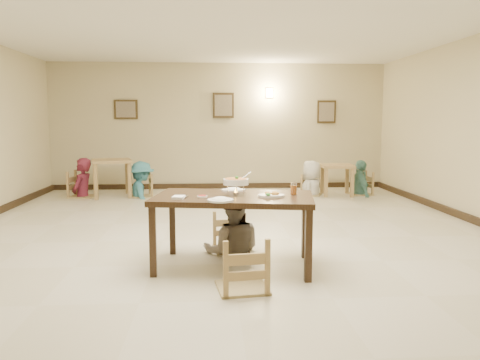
{
  "coord_description": "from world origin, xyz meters",
  "views": [
    {
      "loc": [
        -0.24,
        -6.32,
        1.64
      ],
      "look_at": [
        0.12,
        -0.75,
        0.93
      ],
      "focal_mm": 35.0,
      "sensor_mm": 36.0,
      "label": 1
    }
  ],
  "objects": [
    {
      "name": "floor",
      "position": [
        0.0,
        0.0,
        0.0
      ],
      "size": [
        10.0,
        10.0,
        0.0
      ],
      "primitive_type": "plane",
      "color": "beige",
      "rests_on": "ground"
    },
    {
      "name": "ceiling",
      "position": [
        0.0,
        0.0,
        3.0
      ],
      "size": [
        10.0,
        10.0,
        0.0
      ],
      "primitive_type": "plane",
      "color": "silver",
      "rests_on": "wall_back"
    },
    {
      "name": "wall_back",
      "position": [
        0.0,
        5.0,
        1.5
      ],
      "size": [
        10.0,
        0.0,
        10.0
      ],
      "primitive_type": "plane",
      "rotation": [
        1.57,
        0.0,
        0.0
      ],
      "color": "#C7B992",
      "rests_on": "floor"
    },
    {
      "name": "wall_front",
      "position": [
        0.0,
        -5.0,
        1.5
      ],
      "size": [
        10.0,
        0.0,
        10.0
      ],
      "primitive_type": "plane",
      "rotation": [
        -1.57,
        0.0,
        0.0
      ],
      "color": "#C7B992",
      "rests_on": "floor"
    },
    {
      "name": "baseboard_back",
      "position": [
        0.0,
        4.97,
        0.06
      ],
      "size": [
        8.0,
        0.06,
        0.12
      ],
      "primitive_type": "cube",
      "color": "black",
      "rests_on": "floor"
    },
    {
      "name": "picture_a",
      "position": [
        -2.2,
        4.96,
        1.9
      ],
      "size": [
        0.55,
        0.04,
        0.45
      ],
      "color": "#332614",
      "rests_on": "wall_back"
    },
    {
      "name": "picture_b",
      "position": [
        0.1,
        4.96,
        2.0
      ],
      "size": [
        0.5,
        0.04,
        0.6
      ],
      "color": "#332614",
      "rests_on": "wall_back"
    },
    {
      "name": "picture_c",
      "position": [
        2.6,
        4.96,
        1.85
      ],
      "size": [
        0.45,
        0.04,
        0.55
      ],
      "color": "#332614",
      "rests_on": "wall_back"
    },
    {
      "name": "wall_sconce",
      "position": [
        1.2,
        4.96,
        2.3
      ],
      "size": [
        0.16,
        0.05,
        0.22
      ],
      "primitive_type": "cube",
      "color": "#FFD88C",
      "rests_on": "wall_back"
    },
    {
      "name": "main_table",
      "position": [
        0.02,
        -1.2,
        0.73
      ],
      "size": [
        1.87,
        1.25,
        0.81
      ],
      "rotation": [
        0.0,
        0.0,
        -0.16
      ],
      "color": "#332113",
      "rests_on": "floor"
    },
    {
      "name": "chair_far",
      "position": [
        0.01,
        -0.52,
        0.43
      ],
      "size": [
        0.41,
        0.41,
        0.87
      ],
      "rotation": [
        0.0,
        0.0,
        0.16
      ],
      "color": "tan",
      "rests_on": "floor"
    },
    {
      "name": "chair_near",
      "position": [
        0.07,
        -1.92,
        0.51
      ],
      "size": [
        0.48,
        0.48,
        1.02
      ],
      "rotation": [
        0.0,
        0.0,
        3.27
      ],
      "color": "tan",
      "rests_on": "floor"
    },
    {
      "name": "main_diner",
      "position": [
        0.04,
        -0.64,
        0.77
      ],
      "size": [
        0.79,
        0.63,
        1.55
      ],
      "primitive_type": "imported",
      "rotation": [
        0.0,
        0.0,
        3.08
      ],
      "color": "gray",
      "rests_on": "floor"
    },
    {
      "name": "curry_warmer",
      "position": [
        0.05,
        -1.19,
        0.96
      ],
      "size": [
        0.32,
        0.28,
        0.26
      ],
      "color": "silver",
      "rests_on": "main_table"
    },
    {
      "name": "rice_plate_far",
      "position": [
        0.04,
        -0.88,
        0.83
      ],
      "size": [
        0.28,
        0.28,
        0.06
      ],
      "color": "white",
      "rests_on": "main_table"
    },
    {
      "name": "rice_plate_near",
      "position": [
        -0.13,
        -1.57,
        0.83
      ],
      "size": [
        0.27,
        0.27,
        0.06
      ],
      "color": "white",
      "rests_on": "main_table"
    },
    {
      "name": "fried_plate",
      "position": [
        0.42,
        -1.33,
        0.83
      ],
      "size": [
        0.29,
        0.29,
        0.06
      ],
      "color": "white",
      "rests_on": "main_table"
    },
    {
      "name": "chili_dish",
      "position": [
        -0.32,
        -1.32,
        0.83
      ],
      "size": [
        0.11,
        0.11,
        0.02
      ],
      "color": "white",
      "rests_on": "main_table"
    },
    {
      "name": "napkin_cutlery",
      "position": [
        -0.57,
        -1.39,
        0.83
      ],
      "size": [
        0.18,
        0.25,
        0.03
      ],
      "color": "white",
      "rests_on": "main_table"
    },
    {
      "name": "drink_glass",
      "position": [
        0.69,
        -1.21,
        0.88
      ],
      "size": [
        0.07,
        0.07,
        0.14
      ],
      "color": "white",
      "rests_on": "main_table"
    },
    {
      "name": "bg_table_left",
      "position": [
        -2.35,
        3.86,
        0.67
      ],
      "size": [
        0.99,
        0.99,
        0.81
      ],
      "rotation": [
        0.0,
        0.0,
        0.26
      ],
      "color": "#A4824F",
      "rests_on": "floor"
    },
    {
      "name": "bg_table_right",
      "position": [
        2.56,
        3.74,
        0.55
      ],
      "size": [
        0.74,
        0.74,
        0.68
      ],
      "rotation": [
        0.0,
        0.0,
        -0.1
      ],
      "color": "#A4824F",
      "rests_on": "floor"
    },
    {
      "name": "bg_chair_ll",
      "position": [
        -2.98,
        3.83,
        0.53
      ],
      "size": [
        0.5,
        0.5,
        1.07
      ],
      "rotation": [
        0.0,
        0.0,
        1.45
      ],
      "color": "tan",
      "rests_on": "floor"
    },
    {
      "name": "bg_chair_lr",
      "position": [
        -1.72,
        3.81,
        0.47
      ],
      "size": [
        0.44,
        0.44,
        0.94
      ],
      "rotation": [
        0.0,
        0.0,
        -1.32
      ],
      "color": "tan",
      "rests_on": "floor"
    },
    {
      "name": "bg_chair_rl",
      "position": [
        2.01,
        3.8,
        0.44
      ],
      "size": [
        0.41,
        0.41,
        0.88
      ],
      "rotation": [
        0.0,
        0.0,
        1.2
      ],
      "color": "tan",
      "rests_on": "floor"
    },
    {
      "name": "bg_chair_rr",
      "position": [
        3.11,
        3.79,
        0.48
      ],
      "size": [
        0.46,
        0.46,
        0.97
      ],
      "rotation": [
        0.0,
        0.0,
        -1.48
      ],
      "color": "tan",
      "rests_on": "floor"
    },
    {
      "name": "bg_diner_a",
      "position": [
        -2.98,
        3.83,
        0.85
      ],
      "size": [
        0.53,
        0.69,
        1.69
      ],
      "primitive_type": "imported",
      "rotation": [
        0.0,
        0.0,
        4.49
      ],
      "color": "maroon",
      "rests_on": "floor"
    },
    {
      "name": "bg_diner_b",
      "position": [
        -1.72,
        3.81,
        0.77
      ],
      "size": [
        0.9,
        1.14,
        1.54
      ],
      "primitive_type": "imported",
      "rotation": [
        0.0,
        0.0,
        1.96
      ],
      "color": "teal",
      "rests_on": "floor"
    },
    {
      "name": "bg_diner_c",
      "position": [
        2.01,
        3.8,
        0.77
      ],
      "size": [
        0.76,
        0.89,
        1.53
      ],
      "primitive_type": "imported",
      "rotation": [
        0.0,
        0.0,
        4.27
      ],
      "color": "silver",
      "rests_on": "floor"
    },
    {
      "name": "bg_diner_d",
      "position": [
        3.11,
        3.79,
        0.77
      ],
      "size": [
        0.43,
        0.93,
        1.55
      ],
      "primitive_type": "imported",
      "rotation": [
        0.0,
        0.0,
        1.63
      ],
      "color": "#559386",
      "rests_on": "floor"
    }
  ]
}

